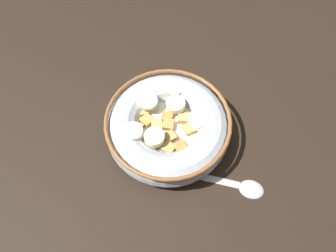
% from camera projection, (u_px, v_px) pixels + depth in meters
% --- Properties ---
extents(ground_plane, '(0.92, 0.92, 0.02)m').
position_uv_depth(ground_plane, '(168.00, 138.00, 0.51)').
color(ground_plane, black).
extents(cereal_bowl, '(0.18, 0.18, 0.05)m').
position_uv_depth(cereal_bowl, '(168.00, 127.00, 0.48)').
color(cereal_bowl, '#B2BCC6').
rests_on(cereal_bowl, ground_plane).
extents(spoon, '(0.16, 0.08, 0.01)m').
position_uv_depth(spoon, '(232.00, 183.00, 0.47)').
color(spoon, '#B7B7BC').
rests_on(spoon, ground_plane).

